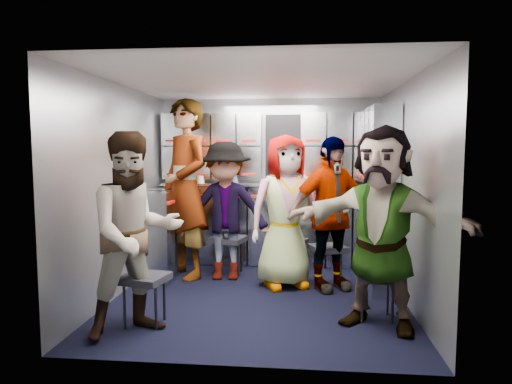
# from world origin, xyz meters

# --- Properties ---
(floor) EXTENTS (3.00, 3.00, 0.00)m
(floor) POSITION_xyz_m (0.00, 0.00, 0.00)
(floor) COLOR black
(floor) RESTS_ON ground
(wall_back) EXTENTS (2.80, 0.04, 2.10)m
(wall_back) POSITION_xyz_m (0.00, 1.50, 1.05)
(wall_back) COLOR #92979F
(wall_back) RESTS_ON ground
(wall_left) EXTENTS (0.04, 3.00, 2.10)m
(wall_left) POSITION_xyz_m (-1.40, 0.00, 1.05)
(wall_left) COLOR #92979F
(wall_left) RESTS_ON ground
(wall_right) EXTENTS (0.04, 3.00, 2.10)m
(wall_right) POSITION_xyz_m (1.40, 0.00, 1.05)
(wall_right) COLOR #92979F
(wall_right) RESTS_ON ground
(ceiling) EXTENTS (2.80, 3.00, 0.02)m
(ceiling) POSITION_xyz_m (0.00, 0.00, 2.10)
(ceiling) COLOR silver
(ceiling) RESTS_ON wall_back
(cart_bank_back) EXTENTS (2.68, 0.38, 0.99)m
(cart_bank_back) POSITION_xyz_m (0.00, 1.29, 0.49)
(cart_bank_back) COLOR #A5AAB5
(cart_bank_back) RESTS_ON ground
(cart_bank_left) EXTENTS (0.38, 0.76, 0.99)m
(cart_bank_left) POSITION_xyz_m (-1.19, 0.56, 0.49)
(cart_bank_left) COLOR #A5AAB5
(cart_bank_left) RESTS_ON ground
(counter) EXTENTS (2.68, 0.42, 0.03)m
(counter) POSITION_xyz_m (0.00, 1.29, 1.01)
(counter) COLOR silver
(counter) RESTS_ON cart_bank_back
(locker_bank_back) EXTENTS (2.68, 0.28, 0.82)m
(locker_bank_back) POSITION_xyz_m (0.00, 1.35, 1.49)
(locker_bank_back) COLOR #A5AAB5
(locker_bank_back) RESTS_ON wall_back
(locker_bank_right) EXTENTS (0.28, 1.00, 0.82)m
(locker_bank_right) POSITION_xyz_m (1.25, 0.70, 1.49)
(locker_bank_right) COLOR #A5AAB5
(locker_bank_right) RESTS_ON wall_right
(right_cabinet) EXTENTS (0.28, 1.20, 1.00)m
(right_cabinet) POSITION_xyz_m (1.25, 0.60, 0.50)
(right_cabinet) COLOR #A5AAB5
(right_cabinet) RESTS_ON ground
(coffee_niche) EXTENTS (0.46, 0.16, 0.84)m
(coffee_niche) POSITION_xyz_m (0.18, 1.41, 1.47)
(coffee_niche) COLOR black
(coffee_niche) RESTS_ON wall_back
(red_latch_strip) EXTENTS (2.60, 0.02, 0.03)m
(red_latch_strip) POSITION_xyz_m (0.00, 1.09, 0.88)
(red_latch_strip) COLOR #A6120D
(red_latch_strip) RESTS_ON cart_bank_back
(jump_seat_near_left) EXTENTS (0.41, 0.40, 0.42)m
(jump_seat_near_left) POSITION_xyz_m (-0.88, -0.84, 0.37)
(jump_seat_near_left) COLOR black
(jump_seat_near_left) RESTS_ON ground
(jump_seat_mid_left) EXTENTS (0.44, 0.42, 0.44)m
(jump_seat_mid_left) POSITION_xyz_m (-0.43, 0.75, 0.39)
(jump_seat_mid_left) COLOR black
(jump_seat_mid_left) RESTS_ON ground
(jump_seat_center) EXTENTS (0.51, 0.50, 0.47)m
(jump_seat_center) POSITION_xyz_m (0.25, 0.53, 0.41)
(jump_seat_center) COLOR black
(jump_seat_center) RESTS_ON ground
(jump_seat_mid_right) EXTENTS (0.44, 0.43, 0.42)m
(jump_seat_mid_right) POSITION_xyz_m (0.70, 0.46, 0.37)
(jump_seat_mid_right) COLOR black
(jump_seat_mid_right) RESTS_ON ground
(jump_seat_near_right) EXTENTS (0.34, 0.32, 0.40)m
(jump_seat_near_right) POSITION_xyz_m (1.05, -0.52, 0.35)
(jump_seat_near_right) COLOR black
(jump_seat_near_right) RESTS_ON ground
(attendant_standing) EXTENTS (0.86, 0.86, 2.02)m
(attendant_standing) POSITION_xyz_m (-0.89, 0.61, 1.01)
(attendant_standing) COLOR black
(attendant_standing) RESTS_ON ground
(attendant_arc_a) EXTENTS (0.98, 0.95, 1.59)m
(attendant_arc_a) POSITION_xyz_m (-0.88, -1.02, 0.80)
(attendant_arc_a) COLOR black
(attendant_arc_a) RESTS_ON ground
(attendant_arc_b) EXTENTS (1.02, 0.62, 1.54)m
(attendant_arc_b) POSITION_xyz_m (-0.43, 0.57, 0.77)
(attendant_arc_b) COLOR black
(attendant_arc_b) RESTS_ON ground
(attendant_arc_c) EXTENTS (0.92, 0.76, 1.61)m
(attendant_arc_c) POSITION_xyz_m (0.25, 0.35, 0.80)
(attendant_arc_c) COLOR black
(attendant_arc_c) RESTS_ON ground
(attendant_arc_d) EXTENTS (1.00, 0.78, 1.59)m
(attendant_arc_d) POSITION_xyz_m (0.70, 0.28, 0.79)
(attendant_arc_d) COLOR black
(attendant_arc_d) RESTS_ON ground
(attendant_arc_e) EXTENTS (1.59, 1.11, 1.65)m
(attendant_arc_e) POSITION_xyz_m (1.05, -0.70, 0.83)
(attendant_arc_e) COLOR black
(attendant_arc_e) RESTS_ON ground
(bottle_left) EXTENTS (0.07, 0.07, 0.28)m
(bottle_left) POSITION_xyz_m (-0.51, 1.24, 1.17)
(bottle_left) COLOR white
(bottle_left) RESTS_ON counter
(bottle_mid) EXTENTS (0.07, 0.07, 0.26)m
(bottle_mid) POSITION_xyz_m (-0.41, 1.24, 1.16)
(bottle_mid) COLOR white
(bottle_mid) RESTS_ON counter
(bottle_right) EXTENTS (0.07, 0.07, 0.23)m
(bottle_right) POSITION_xyz_m (0.44, 1.24, 1.14)
(bottle_right) COLOR white
(bottle_right) RESTS_ON counter
(cup_left) EXTENTS (0.09, 0.09, 0.09)m
(cup_left) POSITION_xyz_m (-0.85, 1.23, 1.08)
(cup_left) COLOR tan
(cup_left) RESTS_ON counter
(cup_right) EXTENTS (0.08, 0.08, 0.11)m
(cup_right) POSITION_xyz_m (0.46, 1.23, 1.08)
(cup_right) COLOR tan
(cup_right) RESTS_ON counter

